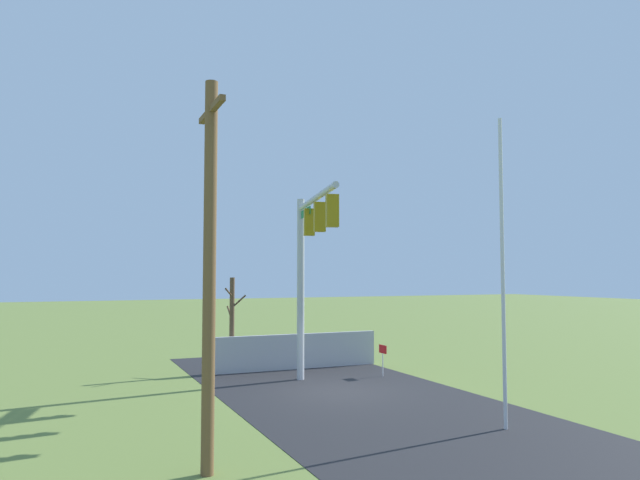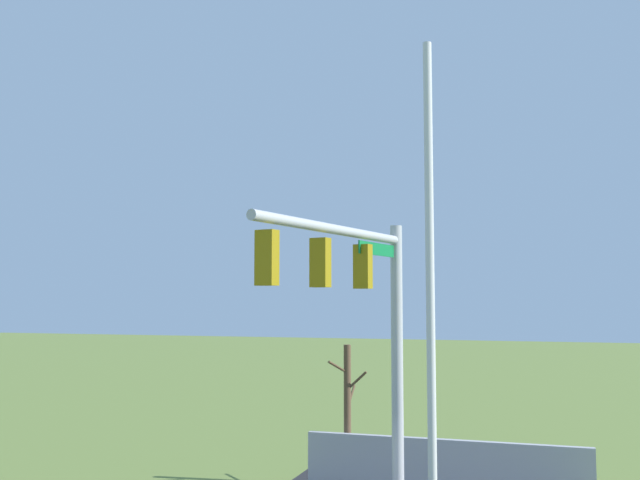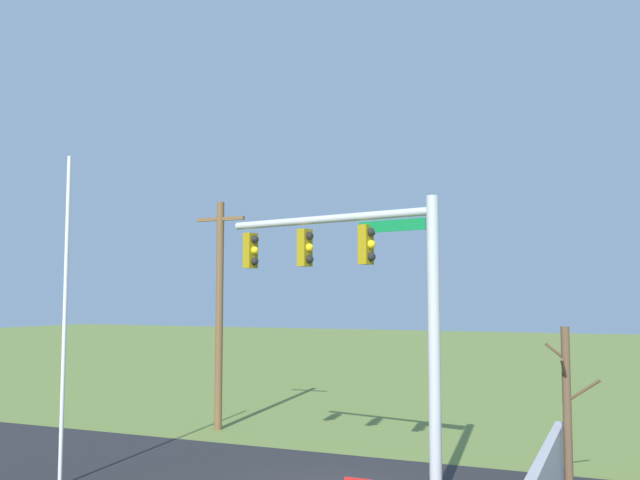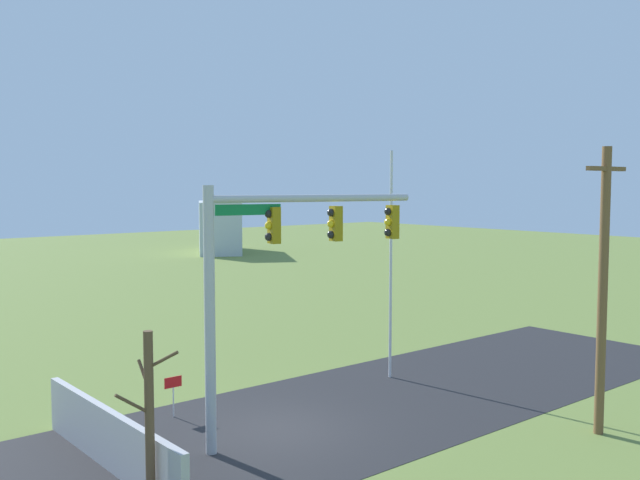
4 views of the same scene
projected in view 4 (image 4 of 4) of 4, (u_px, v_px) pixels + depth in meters
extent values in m
plane|color=olive|center=(283.00, 428.00, 20.17)|extent=(160.00, 160.00, 0.00)
cube|color=#232326|center=(383.00, 401.00, 22.73)|extent=(28.00, 8.00, 0.01)
cube|color=#B7B5AD|center=(176.00, 463.00, 17.64)|extent=(6.00, 6.00, 0.01)
cube|color=#A8A8AD|center=(110.00, 439.00, 17.25)|extent=(0.20, 7.44, 1.47)
cylinder|color=#B2B5BA|center=(210.00, 321.00, 18.02)|extent=(0.28, 0.28, 6.88)
cylinder|color=#B2B5BA|center=(315.00, 198.00, 19.16)|extent=(5.88, 1.45, 0.20)
cube|color=#0F7238|center=(248.00, 210.00, 18.30)|extent=(1.77, 0.41, 0.28)
cube|color=#937A0F|center=(274.00, 225.00, 18.66)|extent=(0.31, 0.40, 0.96)
sphere|color=black|center=(269.00, 214.00, 18.57)|extent=(0.22, 0.22, 0.22)
sphere|color=yellow|center=(269.00, 225.00, 18.59)|extent=(0.22, 0.22, 0.22)
sphere|color=black|center=(269.00, 237.00, 18.62)|extent=(0.22, 0.22, 0.22)
cube|color=#937A0F|center=(336.00, 224.00, 19.52)|extent=(0.31, 0.40, 0.96)
sphere|color=black|center=(331.00, 213.00, 19.43)|extent=(0.22, 0.22, 0.22)
sphere|color=yellow|center=(331.00, 224.00, 19.45)|extent=(0.22, 0.22, 0.22)
sphere|color=black|center=(331.00, 235.00, 19.47)|extent=(0.22, 0.22, 0.22)
cube|color=#937A0F|center=(392.00, 222.00, 20.38)|extent=(0.31, 0.40, 0.96)
sphere|color=black|center=(388.00, 211.00, 20.29)|extent=(0.22, 0.22, 0.22)
sphere|color=yellow|center=(388.00, 222.00, 20.31)|extent=(0.22, 0.22, 0.22)
sphere|color=black|center=(388.00, 232.00, 20.33)|extent=(0.22, 0.22, 0.22)
cylinder|color=silver|center=(391.00, 265.00, 25.21)|extent=(0.10, 0.10, 8.09)
cylinder|color=brown|center=(603.00, 292.00, 19.48)|extent=(0.26, 0.26, 7.92)
cube|color=brown|center=(607.00, 169.00, 19.22)|extent=(1.90, 0.12, 0.12)
cylinder|color=brown|center=(150.00, 422.00, 14.93)|extent=(0.20, 0.20, 3.86)
cylinder|color=brown|center=(133.00, 404.00, 14.66)|extent=(0.78, 0.07, 0.57)
cylinder|color=brown|center=(163.00, 360.00, 14.83)|extent=(0.54, 0.47, 0.39)
cylinder|color=brown|center=(144.00, 375.00, 15.09)|extent=(0.12, 0.61, 0.55)
cylinder|color=silver|center=(173.00, 402.00, 21.12)|extent=(0.04, 0.04, 0.90)
cube|color=red|center=(173.00, 382.00, 21.07)|extent=(0.56, 0.02, 0.32)
cube|color=silver|center=(219.00, 227.00, 72.80)|extent=(8.35, 10.45, 5.18)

